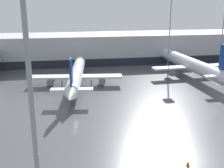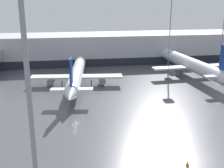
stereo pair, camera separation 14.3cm
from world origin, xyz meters
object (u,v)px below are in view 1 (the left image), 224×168
Objects in this scene: traffic_cone_4 at (188,163)px; apron_light_mast_0 at (26,43)px; parked_jet_2 at (77,75)px; parked_jet_3 at (191,64)px; apron_light_mast_1 at (171,10)px.

traffic_cone_4 is 26.14m from apron_light_mast_0.
parked_jet_3 is at bearing -77.33° from parked_jet_2.
parked_jet_3 is 1.79× the size of apron_light_mast_0.
traffic_cone_4 is (-18.48, -39.42, -2.95)m from parked_jet_3.
parked_jet_2 is 50.94m from apron_light_mast_0.
traffic_cone_4 is 0.03× the size of apron_light_mast_0.
apron_light_mast_1 is at bearing -56.15° from parked_jet_2.
parked_jet_2 is 0.93× the size of parked_jet_3.
traffic_cone_4 is 55.65m from apron_light_mast_1.
parked_jet_2 is at bearing 84.62° from apron_light_mast_0.
parked_jet_3 is 17.59m from apron_light_mast_1.
parked_jet_3 is 63.65m from apron_light_mast_0.
parked_jet_3 is at bearing -79.66° from apron_light_mast_1.
apron_light_mast_0 is at bearing -178.52° from parked_jet_2.
parked_jet_2 is at bearing 92.55° from parked_jet_3.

